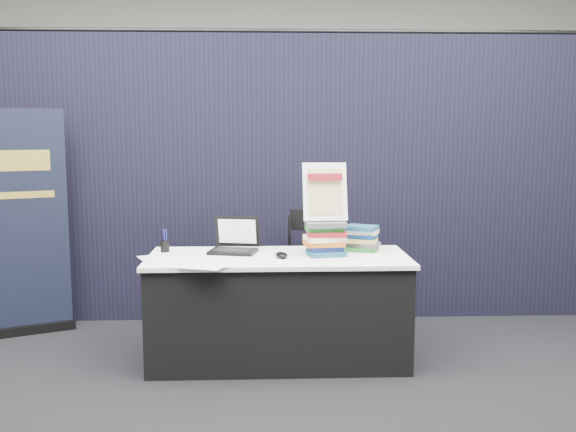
# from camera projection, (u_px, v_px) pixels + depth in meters

# --- Properties ---
(floor) EXTENTS (8.00, 8.00, 0.00)m
(floor) POSITION_uv_depth(u_px,v_px,m) (281.00, 391.00, 3.99)
(floor) COLOR black
(floor) RESTS_ON ground
(wall_back) EXTENTS (8.00, 0.02, 3.50)m
(wall_back) POSITION_uv_depth(u_px,v_px,m) (271.00, 119.00, 7.72)
(wall_back) COLOR #BAB7B0
(wall_back) RESTS_ON floor
(drape_partition) EXTENTS (6.00, 0.08, 2.40)m
(drape_partition) POSITION_uv_depth(u_px,v_px,m) (275.00, 179.00, 5.41)
(drape_partition) COLOR black
(drape_partition) RESTS_ON floor
(display_table) EXTENTS (1.80, 0.75, 0.75)m
(display_table) POSITION_uv_depth(u_px,v_px,m) (278.00, 308.00, 4.48)
(display_table) COLOR black
(display_table) RESTS_ON floor
(laptop) EXTENTS (0.36, 0.32, 0.25)m
(laptop) POSITION_uv_depth(u_px,v_px,m) (233.00, 244.00, 4.57)
(laptop) COLOR black
(laptop) RESTS_ON display_table
(mouse) EXTENTS (0.11, 0.14, 0.04)m
(mouse) POSITION_uv_depth(u_px,v_px,m) (281.00, 255.00, 4.35)
(mouse) COLOR black
(mouse) RESTS_ON display_table
(brochure_left) EXTENTS (0.41, 0.36, 0.00)m
(brochure_left) POSITION_uv_depth(u_px,v_px,m) (166.00, 257.00, 4.37)
(brochure_left) COLOR silver
(brochure_left) RESTS_ON display_table
(brochure_mid) EXTENTS (0.32, 0.27, 0.00)m
(brochure_mid) POSITION_uv_depth(u_px,v_px,m) (203.00, 266.00, 4.08)
(brochure_mid) COLOR white
(brochure_mid) RESTS_ON display_table
(brochure_right) EXTENTS (0.31, 0.26, 0.00)m
(brochure_right) POSITION_uv_depth(u_px,v_px,m) (224.00, 265.00, 4.13)
(brochure_right) COLOR white
(brochure_right) RESTS_ON display_table
(pen_cup) EXTENTS (0.08, 0.08, 0.08)m
(pen_cup) POSITION_uv_depth(u_px,v_px,m) (165.00, 246.00, 4.57)
(pen_cup) COLOR black
(pen_cup) RESTS_ON display_table
(book_stack_tall) EXTENTS (0.27, 0.22, 0.24)m
(book_stack_tall) POSITION_uv_depth(u_px,v_px,m) (325.00, 238.00, 4.44)
(book_stack_tall) COLOR navy
(book_stack_tall) RESTS_ON display_table
(book_stack_short) EXTENTS (0.26, 0.23, 0.18)m
(book_stack_short) POSITION_uv_depth(u_px,v_px,m) (361.00, 238.00, 4.62)
(book_stack_short) COLOR #217C29
(book_stack_short) RESTS_ON display_table
(info_sign) EXTENTS (0.31, 0.16, 0.41)m
(info_sign) POSITION_uv_depth(u_px,v_px,m) (325.00, 192.00, 4.42)
(info_sign) COLOR black
(info_sign) RESTS_ON book_stack_tall
(pullup_banner) EXTENTS (0.73, 0.40, 1.78)m
(pullup_banner) POSITION_uv_depth(u_px,v_px,m) (21.00, 236.00, 5.02)
(pullup_banner) COLOR black
(pullup_banner) RESTS_ON floor
(stacking_chair) EXTENTS (0.57, 0.59, 0.98)m
(stacking_chair) POSITION_uv_depth(u_px,v_px,m) (318.00, 268.00, 4.99)
(stacking_chair) COLOR black
(stacking_chair) RESTS_ON floor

